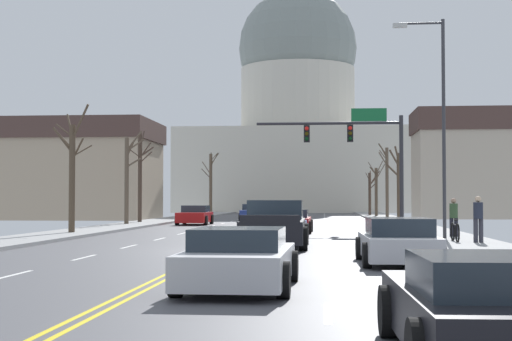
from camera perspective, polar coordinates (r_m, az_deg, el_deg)
ground at (r=25.70m, az=-2.73°, el=-5.85°), size 20.00×180.00×0.20m
signal_gantry at (r=42.28m, az=7.56°, el=2.02°), size 7.91×0.41×6.45m
street_lamp_right at (r=31.80m, az=13.18°, el=4.31°), size 2.05×0.24×8.73m
capitol_building at (r=103.89m, az=3.08°, el=3.51°), size 29.99×21.82×32.10m
sedan_near_00 at (r=39.07m, az=2.65°, el=-3.78°), size 2.06×4.39×1.17m
sedan_near_01 at (r=32.87m, az=1.97°, el=-4.09°), size 2.15×4.44×1.17m
pickup_truck_near_02 at (r=27.47m, az=1.37°, el=-4.11°), size 2.41×5.57×1.66m
sedan_near_03 at (r=20.75m, az=10.35°, el=-5.18°), size 2.07×4.44×1.21m
sedan_near_04 at (r=14.82m, az=-1.25°, el=-6.56°), size 2.14×4.46×1.16m
sedan_near_05 at (r=8.67m, az=16.96°, el=-9.73°), size 2.18×4.28×1.14m
sedan_oncoming_00 at (r=51.47m, az=-4.50°, el=-3.32°), size 2.08×4.21×1.26m
sedan_oncoming_01 at (r=59.13m, az=-0.22°, el=-3.15°), size 2.07×4.56×1.30m
sedan_oncoming_02 at (r=67.76m, az=0.49°, el=-3.02°), size 2.15×4.39×1.24m
flank_building_00 at (r=66.96m, az=-12.75°, el=0.07°), size 12.58×10.16×8.20m
flank_building_01 at (r=69.92m, az=15.31°, el=0.49°), size 9.43×7.24×9.38m
bare_tree_00 at (r=49.54m, az=10.41°, el=-1.01°), size 0.99×2.19×4.84m
bare_tree_01 at (r=49.36m, az=-9.39°, el=-0.38°), size 1.03×1.45×5.92m
bare_tree_02 at (r=71.96m, az=8.81°, el=-1.38°), size 1.63×2.15×5.07m
bare_tree_03 at (r=37.49m, az=-13.34°, el=-0.04°), size 1.89×1.96×5.97m
bare_tree_04 at (r=65.05m, az=9.56°, el=-0.65°), size 0.90×2.16×6.23m
bare_tree_05 at (r=53.33m, az=-8.48°, el=-0.23°), size 1.79×2.73×6.11m
bare_tree_06 at (r=76.20m, az=8.37°, el=-1.50°), size 1.47×2.43×4.34m
bare_tree_07 at (r=80.75m, az=-3.34°, el=-0.84°), size 1.96×1.60×6.41m
pedestrian_00 at (r=29.00m, az=15.98°, el=-3.28°), size 0.35×0.34×1.66m
pedestrian_01 at (r=33.39m, az=14.29°, el=-3.20°), size 0.35×0.34×1.59m
bicycle_parked at (r=29.60m, az=14.39°, el=-4.38°), size 0.12×1.77×0.85m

